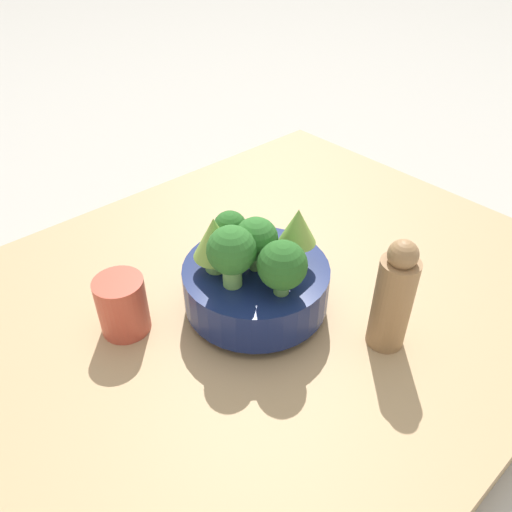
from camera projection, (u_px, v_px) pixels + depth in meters
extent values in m
plane|color=#ADA89E|center=(257.00, 316.00, 0.79)|extent=(6.00, 6.00, 0.00)
cube|color=tan|center=(257.00, 305.00, 0.78)|extent=(1.00, 0.78, 0.05)
cylinder|color=navy|center=(256.00, 304.00, 0.74)|extent=(0.09, 0.09, 0.01)
cylinder|color=navy|center=(256.00, 284.00, 0.71)|extent=(0.21, 0.21, 0.06)
cylinder|color=#7AB256|center=(232.00, 274.00, 0.66)|extent=(0.03, 0.03, 0.03)
sphere|color=#2D6B28|center=(231.00, 250.00, 0.63)|extent=(0.06, 0.06, 0.06)
cylinder|color=#609347|center=(231.00, 245.00, 0.71)|extent=(0.03, 0.03, 0.03)
sphere|color=#286023|center=(230.00, 228.00, 0.70)|extent=(0.05, 0.05, 0.05)
cylinder|color=#7AB256|center=(216.00, 262.00, 0.69)|extent=(0.03, 0.03, 0.02)
cone|color=#84AD47|center=(214.00, 238.00, 0.66)|extent=(0.06, 0.06, 0.06)
cylinder|color=#6BA34C|center=(296.00, 253.00, 0.69)|extent=(0.02, 0.02, 0.04)
cone|color=#84AD47|center=(298.00, 226.00, 0.66)|extent=(0.05, 0.05, 0.05)
cylinder|color=#609347|center=(256.00, 260.00, 0.69)|extent=(0.02, 0.02, 0.03)
sphere|color=#2D6B28|center=(256.00, 239.00, 0.67)|extent=(0.06, 0.06, 0.06)
cylinder|color=#609347|center=(281.00, 286.00, 0.65)|extent=(0.02, 0.02, 0.02)
sphere|color=#286023|center=(282.00, 265.00, 0.63)|extent=(0.06, 0.06, 0.06)
cylinder|color=#C64C38|center=(122.00, 305.00, 0.68)|extent=(0.07, 0.07, 0.09)
cylinder|color=#997047|center=(392.00, 304.00, 0.65)|extent=(0.05, 0.05, 0.14)
sphere|color=#997047|center=(403.00, 255.00, 0.60)|extent=(0.04, 0.04, 0.04)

